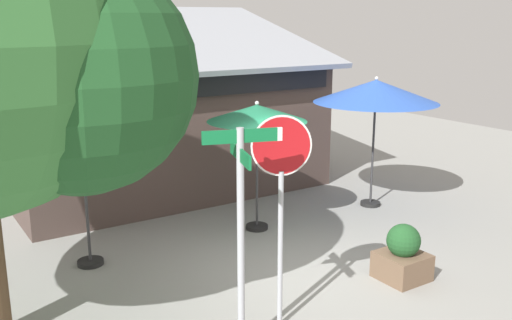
% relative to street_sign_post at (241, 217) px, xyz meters
% --- Properties ---
extents(ground_plane, '(28.00, 28.00, 0.10)m').
position_rel_street_sign_post_xyz_m(ground_plane, '(2.04, 1.66, -1.82)').
color(ground_plane, gray).
extents(cafe_building, '(7.73, 5.06, 4.41)m').
position_rel_street_sign_post_xyz_m(cafe_building, '(2.18, 7.37, -0.14)').
color(cafe_building, '#473833').
rests_on(cafe_building, ground).
extents(street_sign_post, '(0.93, 0.87, 2.86)m').
position_rel_street_sign_post_xyz_m(street_sign_post, '(0.00, 0.00, 0.00)').
color(street_sign_post, '#A8AAB2').
rests_on(street_sign_post, ground).
extents(stop_sign, '(0.72, 0.35, 2.92)m').
position_rel_street_sign_post_xyz_m(stop_sign, '(0.73, 0.20, 0.27)').
color(stop_sign, '#A8AAB2').
rests_on(stop_sign, ground).
extents(patio_umbrella_ivory_left, '(2.67, 2.67, 2.65)m').
position_rel_street_sign_post_xyz_m(patio_umbrella_ivory_left, '(-0.82, 3.59, 0.61)').
color(patio_umbrella_ivory_left, black).
rests_on(patio_umbrella_ivory_left, ground).
extents(patio_umbrella_forest_green_center, '(1.93, 1.93, 2.57)m').
position_rel_street_sign_post_xyz_m(patio_umbrella_forest_green_center, '(2.50, 3.46, 0.53)').
color(patio_umbrella_forest_green_center, black).
rests_on(patio_umbrella_forest_green_center, ground).
extents(patio_umbrella_royal_blue_right, '(2.69, 2.69, 2.89)m').
position_rel_street_sign_post_xyz_m(patio_umbrella_royal_blue_right, '(5.45, 3.30, 0.78)').
color(patio_umbrella_royal_blue_right, black).
rests_on(patio_umbrella_royal_blue_right, ground).
extents(sidewalk_planter, '(0.72, 0.72, 0.93)m').
position_rel_street_sign_post_xyz_m(sidewalk_planter, '(3.22, 0.30, -1.37)').
color(sidewalk_planter, brown).
rests_on(sidewalk_planter, ground).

